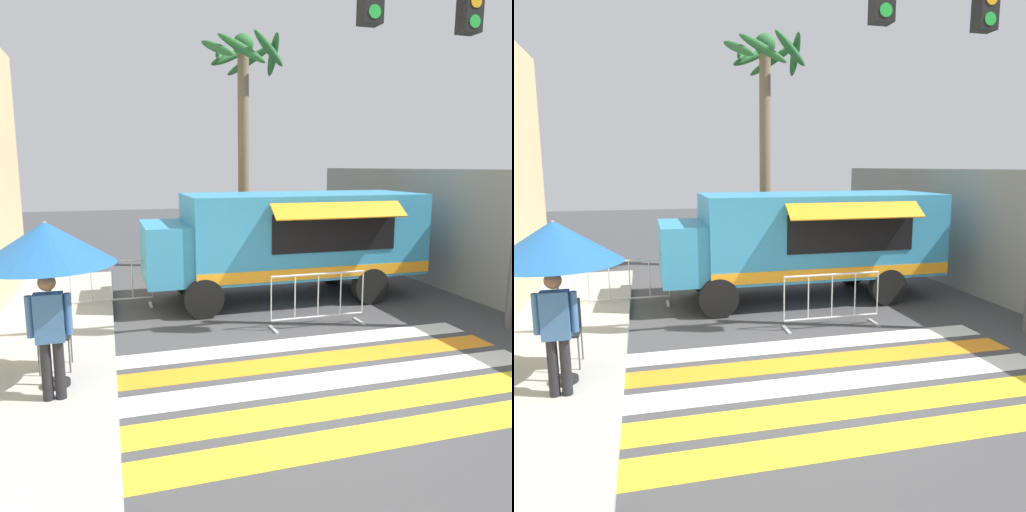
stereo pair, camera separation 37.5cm
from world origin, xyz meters
TOP-DOWN VIEW (x-y plane):
  - ground_plane at (0.00, 0.00)m, footprint 60.00×60.00m
  - concrete_wall_right at (4.94, 3.00)m, footprint 0.20×16.00m
  - crosswalk_painted at (0.00, -0.02)m, footprint 6.40×3.60m
  - food_truck at (0.75, 4.43)m, footprint 6.20×2.65m
  - traffic_signal_pole at (2.85, 1.14)m, footprint 4.14×0.29m
  - patio_umbrella at (-3.77, 0.62)m, footprint 1.73×1.73m
  - folding_chair at (-3.82, 1.30)m, footprint 0.42×0.42m
  - vendor_person at (-3.75, 0.21)m, footprint 0.53×0.21m
  - barricade_front at (0.73, 2.30)m, footprint 1.89×0.44m
  - barricade_side at (-2.99, 4.67)m, footprint 1.70×0.44m
  - palm_tree at (0.89, 8.19)m, footprint 2.46×2.46m

SIDE VIEW (x-z plane):
  - ground_plane at x=0.00m, z-range 0.00..0.00m
  - crosswalk_painted at x=0.00m, z-range 0.00..0.01m
  - barricade_side at x=-2.99m, z-range -0.02..1.02m
  - barricade_front at x=0.73m, z-range -0.01..1.03m
  - folding_chair at x=-3.82m, z-range 0.23..1.19m
  - vendor_person at x=-3.75m, z-range 0.23..1.84m
  - food_truck at x=0.75m, z-range 0.23..2.63m
  - concrete_wall_right at x=4.94m, z-range 0.00..2.94m
  - patio_umbrella at x=-3.77m, z-range 0.94..3.13m
  - traffic_signal_pole at x=2.85m, z-range 1.35..7.97m
  - palm_tree at x=0.89m, z-range 1.51..8.18m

